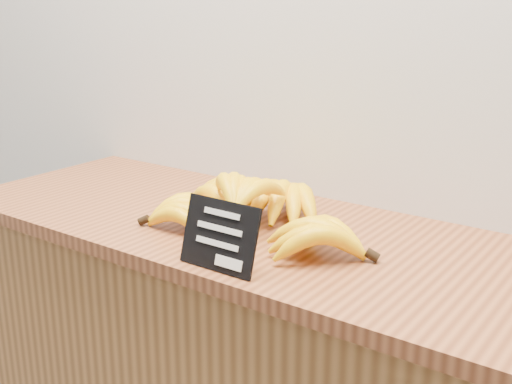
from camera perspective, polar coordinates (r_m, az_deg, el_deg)
name	(u,v)px	position (r m, az deg, el deg)	size (l,w,h in m)	color
counter_top	(270,235)	(1.34, 1.25, -3.80)	(1.49, 0.54, 0.03)	#97542E
chalkboard_sign	(219,236)	(1.12, -3.27, -3.90)	(0.15, 0.01, 0.12)	black
banana_pile	(259,208)	(1.33, 0.27, -1.45)	(0.51, 0.36, 0.12)	yellow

